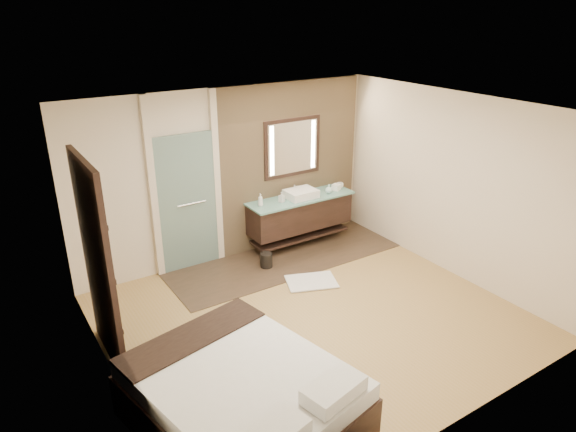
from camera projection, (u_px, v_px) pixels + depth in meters
floor at (312, 317)px, 6.72m from camera, size 5.00×5.00×0.00m
tile_strip at (285, 259)px, 8.26m from camera, size 3.80×1.30×0.01m
stone_wall at (291, 164)px, 8.48m from camera, size 2.60×0.08×2.70m
vanity at (300, 213)px, 8.54m from camera, size 1.85×0.55×0.88m
mirror_unit at (292, 147)px, 8.32m from camera, size 1.06×0.04×0.96m
frosted_door at (187, 197)px, 7.62m from camera, size 1.10×0.12×2.70m
shoji_partition at (98, 264)px, 5.51m from camera, size 0.06×1.20×2.40m
bed at (242, 399)px, 4.87m from camera, size 2.03×2.35×0.79m
bath_mat at (311, 281)px, 7.56m from camera, size 0.85×0.73×0.02m
waste_bin at (266, 260)px, 7.96m from camera, size 0.25×0.25×0.24m
tissue_box at (336, 187)px, 8.74m from camera, size 0.16×0.16×0.10m
soap_bottle_a at (260, 200)px, 8.03m from camera, size 0.08×0.08×0.20m
soap_bottle_b at (282, 197)px, 8.19m from camera, size 0.10×0.10×0.17m
soap_bottle_c at (329, 189)px, 8.58m from camera, size 0.14×0.14×0.15m
cup at (340, 186)px, 8.82m from camera, size 0.13×0.13×0.10m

